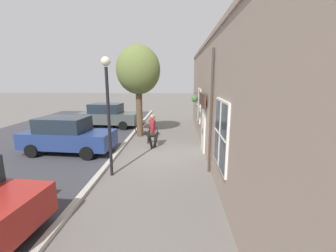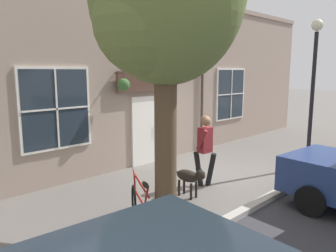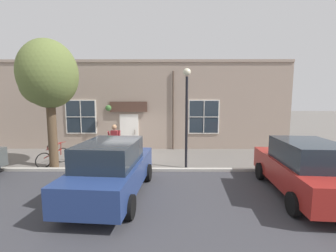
# 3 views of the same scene
# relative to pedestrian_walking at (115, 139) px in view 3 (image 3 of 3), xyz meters

# --- Properties ---
(ground_plane) EXTENTS (90.00, 90.00, 0.00)m
(ground_plane) POSITION_rel_pedestrian_walking_xyz_m (-0.37, 0.87, -1.09)
(ground_plane) COLOR #66605B
(curb_and_road) EXTENTS (10.10, 28.00, 0.12)m
(curb_and_road) POSITION_rel_pedestrian_walking_xyz_m (5.47, 0.87, -1.07)
(curb_and_road) COLOR #B2ADA3
(curb_and_road) RESTS_ON ground_plane
(storefront_facade) EXTENTS (0.95, 18.00, 5.28)m
(storefront_facade) POSITION_rel_pedestrian_walking_xyz_m (-2.71, 0.87, 1.55)
(storefront_facade) COLOR gray
(storefront_facade) RESTS_ON ground_plane
(pedestrian_walking) EXTENTS (0.59, 0.56, 1.79)m
(pedestrian_walking) POSITION_rel_pedestrian_walking_xyz_m (0.00, 0.00, 0.00)
(pedestrian_walking) COLOR black
(pedestrian_walking) RESTS_ON ground_plane
(dog_on_leash) EXTENTS (1.01, 0.31, 0.74)m
(dog_on_leash) POSITION_rel_pedestrian_walking_xyz_m (0.26, -0.85, -0.60)
(dog_on_leash) COLOR black
(dog_on_leash) RESTS_ON ground_plane
(street_tree_by_curb) EXTENTS (2.61, 2.38, 5.49)m
(street_tree_by_curb) POSITION_rel_pedestrian_walking_xyz_m (1.10, -2.51, 2.82)
(street_tree_by_curb) COLOR brown
(street_tree_by_curb) RESTS_ON ground_plane
(leaning_bicycle) EXTENTS (1.58, 0.81, 1.01)m
(leaning_bicycle) POSITION_rel_pedestrian_walking_xyz_m (0.73, -2.66, -0.71)
(leaning_bicycle) COLOR black
(leaning_bicycle) RESTS_ON ground_plane
(parked_car_mid_block) EXTENTS (4.42, 2.19, 1.75)m
(parked_car_mid_block) POSITION_rel_pedestrian_walking_xyz_m (4.05, 0.90, -0.21)
(parked_car_mid_block) COLOR navy
(parked_car_mid_block) RESTS_ON ground_plane
(parked_car_far_end) EXTENTS (4.42, 2.19, 1.75)m
(parked_car_far_end) POSITION_rel_pedestrian_walking_xyz_m (4.01, 6.85, -0.21)
(parked_car_far_end) COLOR maroon
(parked_car_far_end) RESTS_ON ground_plane
(street_lamp) EXTENTS (0.32, 0.32, 4.28)m
(street_lamp) POSITION_rel_pedestrian_walking_xyz_m (1.18, 3.39, 1.76)
(street_lamp) COLOR black
(street_lamp) RESTS_ON ground_plane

